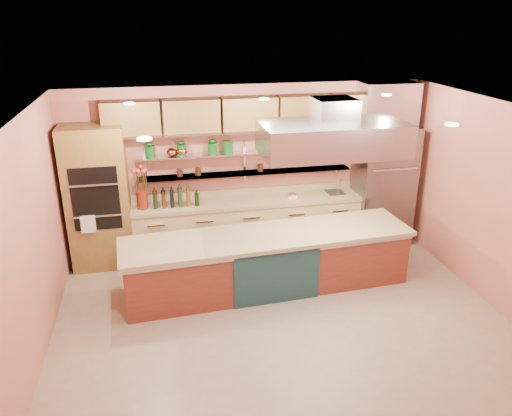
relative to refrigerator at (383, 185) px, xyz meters
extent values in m
cube|color=gray|center=(-2.35, -2.14, -1.06)|extent=(6.00, 5.00, 0.02)
cube|color=black|center=(-2.35, -2.14, 1.75)|extent=(6.00, 5.00, 0.02)
cube|color=#B76556|center=(-2.35, 0.36, 0.35)|extent=(6.00, 0.04, 2.80)
cube|color=#B76556|center=(-2.35, -4.64, 0.35)|extent=(6.00, 0.04, 2.80)
cube|color=#B76556|center=(-5.35, -2.14, 0.35)|extent=(0.04, 5.00, 2.80)
cube|color=#B76556|center=(0.65, -2.14, 0.35)|extent=(0.04, 5.00, 2.80)
cube|color=brown|center=(-4.80, 0.04, 0.10)|extent=(0.95, 0.64, 2.30)
cube|color=slate|center=(0.00, 0.00, 0.00)|extent=(0.95, 0.72, 2.10)
cube|color=tan|center=(-2.40, 0.06, -0.58)|extent=(3.84, 0.64, 0.93)
cube|color=#B9BBC1|center=(-2.40, 0.23, 0.30)|extent=(3.60, 0.26, 0.03)
cube|color=#B9BBC1|center=(-2.40, 0.23, 0.65)|extent=(3.60, 0.26, 0.03)
cube|color=brown|center=(-2.35, 0.18, 1.30)|extent=(4.60, 0.36, 0.55)
cube|color=#B9BBC1|center=(-1.44, -1.25, 1.20)|extent=(2.00, 1.00, 0.45)
cube|color=#FFE5A5|center=(-2.35, -1.94, 1.72)|extent=(4.00, 2.80, 0.02)
cube|color=maroon|center=(-2.34, -1.25, -0.62)|extent=(4.21, 1.17, 0.87)
cylinder|color=maroon|center=(-4.13, 0.01, 0.03)|extent=(0.22, 0.22, 0.31)
cube|color=black|center=(-3.59, 0.01, 0.01)|extent=(0.79, 0.27, 0.25)
cube|color=silver|center=(-1.64, 0.01, -0.08)|extent=(0.18, 0.15, 0.09)
cylinder|color=white|center=(-0.78, 0.11, 0.00)|extent=(0.03, 0.03, 0.25)
ellipsoid|color=#BE452B|center=(-3.61, 0.23, 0.73)|extent=(0.19, 0.19, 0.13)
cylinder|color=#0F4615|center=(-2.70, 0.23, 0.76)|extent=(0.18, 0.18, 0.20)
camera|label=1|loc=(-3.85, -7.66, 2.84)|focal=35.00mm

